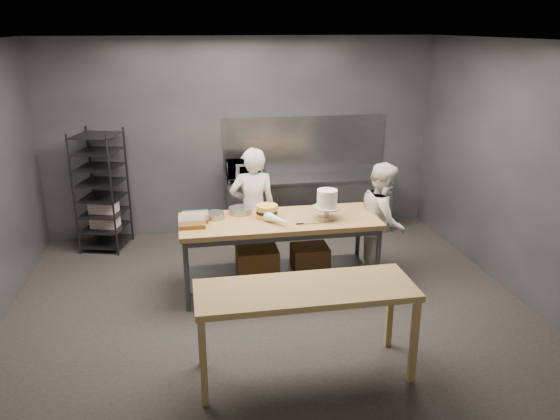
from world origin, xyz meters
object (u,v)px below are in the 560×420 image
object	(u,v)px
chef_right	(383,221)
microwave	(245,171)
chef_behind	(253,210)
work_table	(279,245)
layer_cake	(267,211)
frosted_cake_stand	(327,201)
near_counter	(305,296)
speed_rack	(102,192)

from	to	relation	value
chef_right	microwave	distance (m)	2.35
chef_behind	microwave	distance (m)	1.25
work_table	layer_cake	world-z (taller)	layer_cake
chef_behind	frosted_cake_stand	size ratio (longest dim) A/B	4.57
near_counter	chef_right	xyz separation A→B (m)	(1.46, 1.93, -0.05)
near_counter	microwave	world-z (taller)	microwave
chef_behind	speed_rack	bearing A→B (deg)	-28.84
layer_cake	frosted_cake_stand	bearing A→B (deg)	-14.03
chef_behind	chef_right	xyz separation A→B (m)	(1.61, -0.50, -0.08)
work_table	chef_right	xyz separation A→B (m)	(1.37, 0.13, 0.19)
speed_rack	frosted_cake_stand	distance (m)	3.43
work_table	frosted_cake_stand	xyz separation A→B (m)	(0.56, -0.11, 0.58)
chef_behind	work_table	bearing A→B (deg)	111.47
work_table	near_counter	xyz separation A→B (m)	(-0.08, -1.80, 0.24)
near_counter	chef_behind	bearing A→B (deg)	93.71
speed_rack	layer_cake	size ratio (longest dim) A/B	6.67
chef_behind	layer_cake	world-z (taller)	chef_behind
speed_rack	chef_behind	bearing A→B (deg)	-29.23
work_table	chef_right	size ratio (longest dim) A/B	1.58
chef_behind	chef_right	world-z (taller)	chef_behind
near_counter	speed_rack	size ratio (longest dim) A/B	1.14
chef_right	frosted_cake_stand	world-z (taller)	chef_right
layer_cake	chef_right	bearing A→B (deg)	2.40
speed_rack	layer_cake	xyz separation A→B (m)	(2.15, -1.71, 0.14)
speed_rack	layer_cake	bearing A→B (deg)	-38.45
frosted_cake_stand	layer_cake	size ratio (longest dim) A/B	1.40
near_counter	chef_right	bearing A→B (deg)	52.94
work_table	chef_right	distance (m)	1.39
near_counter	work_table	bearing A→B (deg)	87.30
chef_behind	chef_right	distance (m)	1.69
chef_right	layer_cake	size ratio (longest dim) A/B	5.80
near_counter	chef_right	distance (m)	2.42
work_table	speed_rack	world-z (taller)	speed_rack
near_counter	layer_cake	size ratio (longest dim) A/B	7.63
frosted_cake_stand	chef_behind	bearing A→B (deg)	137.49
microwave	layer_cake	xyz separation A→B (m)	(0.06, -1.79, -0.05)
work_table	layer_cake	xyz separation A→B (m)	(-0.14, 0.07, 0.43)
microwave	frosted_cake_stand	bearing A→B (deg)	-68.88
speed_rack	microwave	bearing A→B (deg)	2.19
chef_right	near_counter	bearing A→B (deg)	163.93
work_table	chef_behind	bearing A→B (deg)	111.07
speed_rack	microwave	xyz separation A→B (m)	(2.09, 0.08, 0.19)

